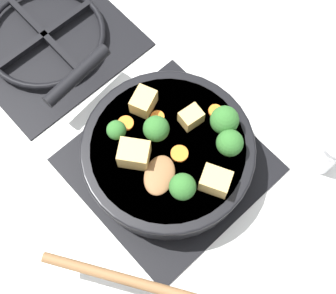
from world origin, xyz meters
name	(u,v)px	position (x,y,z in m)	size (l,w,h in m)	color
ground_plane	(168,165)	(0.00, 0.00, 0.00)	(2.40, 2.40, 0.00)	silver
front_burner_grate	(168,163)	(0.00, 0.00, 0.01)	(0.31, 0.31, 0.03)	black
rear_burner_grate	(46,38)	(0.00, 0.36, 0.01)	(0.31, 0.31, 0.03)	black
skillet_pan	(167,152)	(0.00, 0.00, 0.06)	(0.29, 0.38, 0.06)	black
wooden_spoon	(142,236)	(-0.13, -0.08, 0.10)	(0.26, 0.24, 0.02)	brown
tofu_cube_center_large	(215,181)	(0.01, -0.10, 0.11)	(0.04, 0.04, 0.04)	tan
tofu_cube_near_handle	(191,117)	(0.06, 0.01, 0.10)	(0.04, 0.03, 0.03)	tan
tofu_cube_east_chunk	(134,154)	(-0.05, 0.02, 0.11)	(0.05, 0.04, 0.04)	tan
tofu_cube_west_chunk	(143,102)	(0.02, 0.08, 0.10)	(0.04, 0.03, 0.03)	tan
broccoli_floret_near_spoon	(116,130)	(-0.05, 0.07, 0.11)	(0.03, 0.03, 0.04)	#709956
broccoli_floret_center_top	(230,143)	(0.07, -0.07, 0.12)	(0.04, 0.04, 0.05)	#709956
broccoli_floret_east_rim	(157,128)	(0.00, 0.03, 0.12)	(0.04, 0.04, 0.05)	#709956
broccoli_floret_west_rim	(183,187)	(-0.04, -0.07, 0.12)	(0.04, 0.04, 0.05)	#709956
broccoli_floret_north_edge	(225,120)	(0.09, -0.04, 0.12)	(0.05, 0.05, 0.05)	#709956
carrot_slice_orange_thin	(215,111)	(0.10, -0.01, 0.09)	(0.02, 0.02, 0.01)	orange
carrot_slice_near_center	(126,123)	(-0.02, 0.08, 0.09)	(0.03, 0.03, 0.01)	orange
carrot_slice_edge_slice	(157,117)	(0.02, 0.05, 0.09)	(0.02, 0.02, 0.01)	orange
carrot_slice_under_broccoli	(179,154)	(0.01, -0.02, 0.09)	(0.03, 0.03, 0.01)	orange
salt_shaker	(327,157)	(0.20, -0.19, 0.04)	(0.04, 0.04, 0.09)	white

